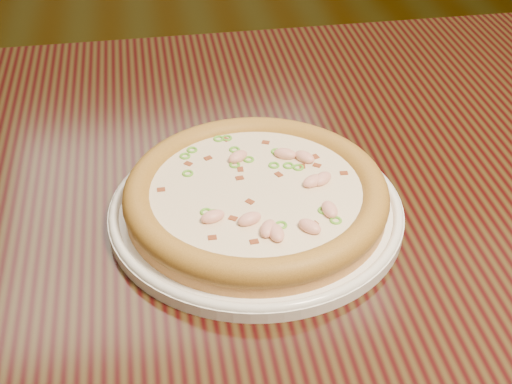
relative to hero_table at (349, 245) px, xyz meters
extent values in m
cube|color=black|center=(0.00, 0.00, 0.08)|extent=(1.20, 0.80, 0.04)
cylinder|color=white|center=(-0.12, -0.05, 0.10)|extent=(0.30, 0.30, 0.01)
torus|color=white|center=(-0.12, -0.05, 0.11)|extent=(0.29, 0.29, 0.01)
cylinder|color=tan|center=(-0.12, -0.05, 0.12)|extent=(0.26, 0.26, 0.02)
torus|color=#B68430|center=(-0.12, -0.05, 0.13)|extent=(0.26, 0.26, 0.03)
cylinder|color=#F2EBC4|center=(-0.12, -0.05, 0.13)|extent=(0.21, 0.21, 0.00)
ellipsoid|color=#F2B29E|center=(-0.13, 0.00, 0.14)|extent=(0.03, 0.03, 0.01)
ellipsoid|color=#F2B29E|center=(-0.05, -0.05, 0.14)|extent=(0.03, 0.03, 0.01)
ellipsoid|color=#F2B29E|center=(-0.13, -0.10, 0.14)|extent=(0.03, 0.02, 0.01)
ellipsoid|color=#F2B29E|center=(-0.08, -0.12, 0.14)|extent=(0.03, 0.03, 0.01)
ellipsoid|color=#F2B29E|center=(-0.06, -0.01, 0.14)|extent=(0.03, 0.03, 0.01)
ellipsoid|color=#F2B29E|center=(-0.17, -0.09, 0.14)|extent=(0.03, 0.02, 0.01)
ellipsoid|color=#F2B29E|center=(-0.06, -0.05, 0.14)|extent=(0.03, 0.02, 0.01)
ellipsoid|color=#F2B29E|center=(-0.08, 0.00, 0.14)|extent=(0.03, 0.02, 0.01)
ellipsoid|color=#F2B29E|center=(-0.12, -0.12, 0.14)|extent=(0.02, 0.03, 0.01)
ellipsoid|color=#F2B29E|center=(-0.11, -0.13, 0.14)|extent=(0.02, 0.03, 0.01)
ellipsoid|color=#F2B29E|center=(-0.06, -0.10, 0.14)|extent=(0.02, 0.02, 0.01)
cube|color=maroon|center=(-0.14, 0.04, 0.13)|extent=(0.01, 0.01, 0.00)
cube|color=maroon|center=(-0.13, -0.02, 0.13)|extent=(0.01, 0.01, 0.00)
cube|color=maroon|center=(-0.13, -0.03, 0.13)|extent=(0.01, 0.01, 0.00)
cube|color=maroon|center=(-0.03, -0.04, 0.13)|extent=(0.01, 0.01, 0.00)
cube|color=maroon|center=(-0.13, -0.07, 0.13)|extent=(0.01, 0.01, 0.00)
cube|color=maroon|center=(-0.18, 0.00, 0.13)|extent=(0.01, 0.01, 0.00)
cube|color=maroon|center=(-0.14, -0.13, 0.13)|extent=(0.01, 0.01, 0.00)
cube|color=maroon|center=(-0.17, -0.12, 0.13)|extent=(0.01, 0.01, 0.00)
cube|color=maroon|center=(-0.08, -0.11, 0.13)|extent=(0.01, 0.01, 0.00)
cube|color=maroon|center=(-0.16, 0.01, 0.13)|extent=(0.01, 0.01, 0.00)
cube|color=maroon|center=(-0.09, -0.03, 0.13)|extent=(0.01, 0.01, 0.00)
cube|color=maroon|center=(-0.06, -0.01, 0.13)|extent=(0.01, 0.01, 0.00)
cube|color=maroon|center=(-0.21, -0.04, 0.13)|extent=(0.01, 0.01, 0.00)
cube|color=maroon|center=(-0.07, -0.02, 0.13)|extent=(0.01, 0.01, 0.00)
cube|color=maroon|center=(-0.05, -0.01, 0.13)|extent=(0.01, 0.01, 0.00)
cube|color=maroon|center=(-0.15, -0.09, 0.13)|extent=(0.01, 0.01, 0.00)
cube|color=maroon|center=(-0.05, -0.02, 0.13)|extent=(0.01, 0.01, 0.00)
cube|color=maroon|center=(-0.10, 0.03, 0.13)|extent=(0.01, 0.01, 0.00)
torus|color=#5AAB2B|center=(-0.14, -0.01, 0.13)|extent=(0.01, 0.01, 0.00)
torus|color=#5AAB2B|center=(-0.18, 0.02, 0.13)|extent=(0.02, 0.02, 0.00)
torus|color=#5AAB2B|center=(-0.06, -0.11, 0.13)|extent=(0.01, 0.01, 0.00)
torus|color=#5AAB2B|center=(-0.09, 0.01, 0.13)|extent=(0.02, 0.02, 0.00)
torus|color=#5AAB2B|center=(-0.17, -0.08, 0.13)|extent=(0.01, 0.01, 0.00)
torus|color=#5AAB2B|center=(-0.15, 0.05, 0.13)|extent=(0.02, 0.02, 0.00)
torus|color=#5AAB2B|center=(-0.14, 0.05, 0.13)|extent=(0.01, 0.01, 0.00)
torus|color=#5AAB2B|center=(-0.11, -0.11, 0.13)|extent=(0.02, 0.02, 0.00)
torus|color=#5AAB2B|center=(-0.08, -0.02, 0.13)|extent=(0.02, 0.02, 0.00)
torus|color=#5AAB2B|center=(-0.13, 0.02, 0.13)|extent=(0.02, 0.02, 0.00)
torus|color=#5AAB2B|center=(-0.17, -0.08, 0.13)|extent=(0.01, 0.01, 0.00)
torus|color=#5AAB2B|center=(-0.06, -0.10, 0.13)|extent=(0.01, 0.01, 0.00)
torus|color=#5AAB2B|center=(-0.07, -0.02, 0.13)|extent=(0.01, 0.01, 0.00)
torus|color=#5AAB2B|center=(-0.18, 0.03, 0.13)|extent=(0.02, 0.02, 0.00)
torus|color=#5AAB2B|center=(-0.10, -0.01, 0.13)|extent=(0.01, 0.01, 0.00)
torus|color=#5AAB2B|center=(-0.12, 0.00, 0.13)|extent=(0.01, 0.01, 0.00)
torus|color=#5AAB2B|center=(-0.18, -0.01, 0.13)|extent=(0.02, 0.02, 0.00)
camera|label=1|loc=(-0.21, -0.61, 0.55)|focal=50.00mm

